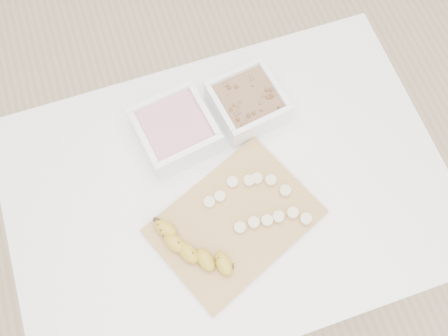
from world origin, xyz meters
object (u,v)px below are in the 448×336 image
object	(u,v)px
bowl_yogurt	(176,130)
cutting_board	(235,221)
bowl_granola	(248,102)
table	(228,201)
banana	(194,249)

from	to	relation	value
bowl_yogurt	cutting_board	size ratio (longest dim) A/B	0.56
bowl_yogurt	bowl_granola	xyz separation A→B (m)	(0.18, 0.02, -0.00)
table	bowl_yogurt	distance (m)	0.22
bowl_granola	cutting_board	size ratio (longest dim) A/B	0.52
table	bowl_granola	world-z (taller)	bowl_granola
bowl_yogurt	cutting_board	bearing A→B (deg)	-75.57
table	banana	bearing A→B (deg)	-135.17
table	bowl_yogurt	size ratio (longest dim) A/B	5.27
table	bowl_granola	distance (m)	0.25
banana	cutting_board	bearing A→B (deg)	-9.54
table	cutting_board	distance (m)	0.13
bowl_granola	banana	xyz separation A→B (m)	(-0.22, -0.29, -0.01)
bowl_granola	cutting_board	xyz separation A→B (m)	(-0.12, -0.26, -0.03)
table	banana	world-z (taller)	banana
cutting_board	bowl_yogurt	bearing A→B (deg)	104.43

